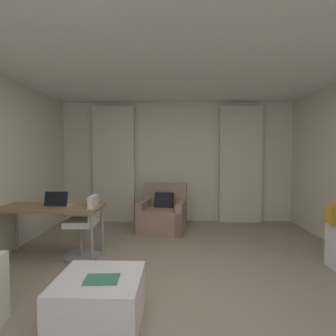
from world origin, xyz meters
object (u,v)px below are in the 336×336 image
laptop (58,203)px  magazine_open (102,279)px  desk_chair (84,230)px  armchair (163,215)px  coffee_table (99,299)px  desk (51,210)px

laptop → magazine_open: laptop is taller
desk_chair → magazine_open: (0.66, -1.48, 0.01)m
armchair → coffee_table: 2.83m
desk → desk_chair: bearing=-3.1°
desk → armchair: bearing=41.4°
desk_chair → laptop: 0.53m
coffee_table → armchair: bearing=81.4°
laptop → coffee_table: size_ratio=0.45×
desk_chair → laptop: (-0.37, 0.02, 0.38)m
desk → magazine_open: bearing=-52.8°
laptop → coffee_table: laptop is taller
armchair → desk: bearing=-138.6°
desk_chair → coffee_table: (0.62, -1.42, -0.19)m
desk → desk_chair: desk_chair is taller
desk_chair → laptop: size_ratio=2.71×
armchair → laptop: size_ratio=2.93×
coffee_table → magazine_open: (0.04, -0.06, 0.21)m
coffee_table → magazine_open: size_ratio=2.45×
laptop → magazine_open: 1.85m
armchair → desk_chair: (-1.05, -1.37, 0.10)m
laptop → coffee_table: (0.99, -1.44, -0.57)m
desk → desk_chair: (0.48, -0.03, -0.27)m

